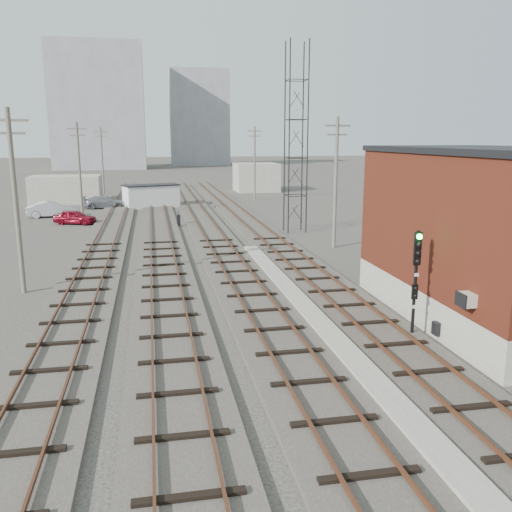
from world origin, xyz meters
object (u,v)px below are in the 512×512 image
object	(u,v)px
car_red	(75,217)
signal_mast	(416,275)
car_silver	(52,209)
car_grey	(105,202)
switch_stand	(179,220)
site_trailer	(151,196)

from	to	relation	value
car_red	signal_mast	bearing A→B (deg)	-132.48
car_silver	car_grey	world-z (taller)	car_silver
switch_stand	car_silver	world-z (taller)	car_silver
signal_mast	car_red	distance (m)	36.09
switch_stand	car_red	size ratio (longest dim) A/B	0.32
car_red	car_grey	size ratio (longest dim) A/B	0.80
signal_mast	car_red	xyz separation A→B (m)	(-16.58, 32.00, -1.86)
car_red	car_silver	world-z (taller)	car_silver
switch_stand	car_silver	size ratio (longest dim) A/B	0.26
car_red	site_trailer	bearing A→B (deg)	-11.86
signal_mast	car_grey	world-z (taller)	signal_mast
switch_stand	site_trailer	xyz separation A→B (m)	(-2.28, 13.84, 0.71)
switch_stand	signal_mast	bearing A→B (deg)	-83.77
switch_stand	car_silver	xyz separation A→B (m)	(-11.88, 8.02, 0.20)
signal_mast	site_trailer	xyz separation A→B (m)	(-9.78, 42.89, -1.21)
switch_stand	car_grey	xyz separation A→B (m)	(-7.33, 14.03, 0.11)
switch_stand	car_red	xyz separation A→B (m)	(-9.08, 2.96, 0.07)
site_trailer	car_grey	xyz separation A→B (m)	(-5.05, 0.18, -0.60)
site_trailer	car_silver	world-z (taller)	site_trailer
signal_mast	car_red	bearing A→B (deg)	117.39
site_trailer	car_silver	bearing A→B (deg)	-167.18
signal_mast	car_grey	xyz separation A→B (m)	(-14.83, 43.07, -1.81)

